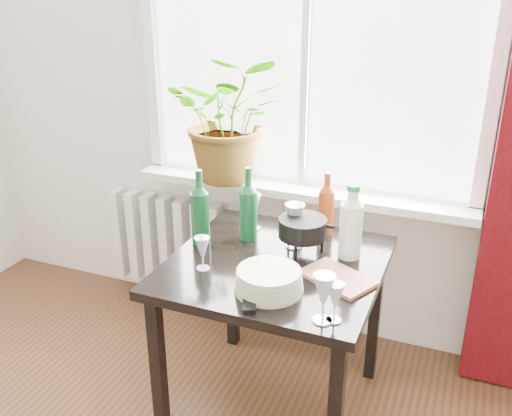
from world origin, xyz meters
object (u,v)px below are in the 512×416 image
at_px(table, 276,281).
at_px(cutting_board, 337,278).
at_px(wineglass_front_left, 203,253).
at_px(tv_remote, 249,300).
at_px(wineglass_back_center, 295,225).
at_px(wineglass_back_left, 253,211).
at_px(wine_bottle_right, 248,204).
at_px(fondue_pot, 302,236).
at_px(potted_plant, 230,118).
at_px(wineglass_far_right, 335,302).
at_px(wineglass_front_right, 323,298).
at_px(cleaning_bottle, 351,220).
at_px(plate_stack, 269,281).
at_px(wine_bottle_left, 200,206).
at_px(radiator, 175,243).
at_px(bottle_amber, 326,203).

relative_size(table, cutting_board, 3.10).
bearing_deg(wineglass_front_left, tv_remote, -30.67).
bearing_deg(wineglass_back_center, wineglass_back_left, 155.47).
xyz_separation_m(wine_bottle_right, tv_remote, (0.20, -0.48, -0.16)).
bearing_deg(fondue_pot, cutting_board, -36.36).
xyz_separation_m(potted_plant, wineglass_far_right, (0.79, -0.90, -0.35)).
distance_m(wineglass_front_right, cutting_board, 0.31).
distance_m(wineglass_front_right, fondue_pot, 0.51).
height_order(tv_remote, cutting_board, tv_remote).
bearing_deg(cleaning_bottle, plate_stack, -119.27).
distance_m(wine_bottle_left, wineglass_front_right, 0.77).
relative_size(radiator, wine_bottle_right, 2.39).
height_order(potted_plant, plate_stack, potted_plant).
bearing_deg(bottle_amber, wineglass_front_right, -75.09).
relative_size(radiator, wineglass_back_left, 4.69).
xyz_separation_m(wine_bottle_left, cleaning_bottle, (0.63, 0.11, -0.01)).
bearing_deg(wineglass_back_left, cleaning_bottle, -12.78).
distance_m(wine_bottle_right, plate_stack, 0.47).
bearing_deg(wineglass_far_right, radiator, 140.94).
height_order(cleaning_bottle, plate_stack, cleaning_bottle).
bearing_deg(cutting_board, potted_plant, 139.24).
height_order(wineglass_far_right, wineglass_back_left, wineglass_back_left).
height_order(cleaning_bottle, fondue_pot, cleaning_bottle).
xyz_separation_m(bottle_amber, wineglass_front_left, (-0.36, -0.51, -0.08)).
bearing_deg(plate_stack, table, 103.34).
xyz_separation_m(wineglass_back_left, fondue_pot, (0.28, -0.15, -0.01)).
bearing_deg(cutting_board, wineglass_front_left, -167.03).
distance_m(cleaning_bottle, cutting_board, 0.26).
distance_m(cleaning_bottle, wineglass_back_center, 0.25).
bearing_deg(wineglass_far_right, wineglass_back_center, 122.12).
relative_size(wine_bottle_left, plate_stack, 1.31).
bearing_deg(wineglass_back_center, wine_bottle_right, 179.73).
distance_m(bottle_amber, fondue_pot, 0.24).
distance_m(wineglass_back_left, cutting_board, 0.58).
bearing_deg(plate_stack, bottle_amber, 84.19).
bearing_deg(wine_bottle_left, wineglass_front_right, -30.62).
bearing_deg(wineglass_back_left, wineglass_back_center, -24.53).
bearing_deg(wine_bottle_right, bottle_amber, 31.79).
relative_size(tv_remote, cutting_board, 0.58).
relative_size(table, potted_plant, 1.34).
bearing_deg(wine_bottle_right, wineglass_far_right, -43.18).
bearing_deg(table, plate_stack, -76.66).
bearing_deg(wine_bottle_left, potted_plant, 99.93).
bearing_deg(wineglass_back_left, radiator, 150.24).
bearing_deg(fondue_pot, wineglass_back_center, 141.92).
xyz_separation_m(cleaning_bottle, cutting_board, (0.00, -0.21, -0.16)).
distance_m(wine_bottle_right, wineglass_front_left, 0.35).
bearing_deg(tv_remote, cutting_board, 23.76).
bearing_deg(wineglass_back_center, potted_plant, 138.91).
xyz_separation_m(radiator, cleaning_bottle, (1.12, -0.47, 0.52)).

